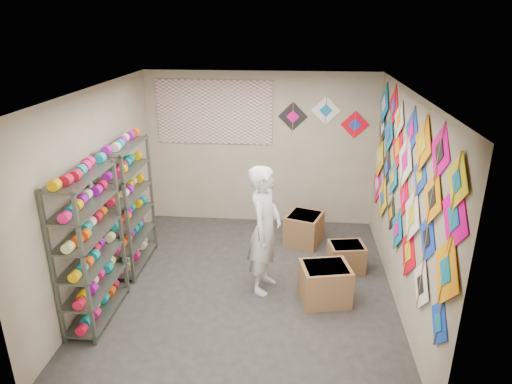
# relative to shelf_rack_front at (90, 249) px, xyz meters

# --- Properties ---
(ground) EXTENTS (4.50, 4.50, 0.00)m
(ground) POSITION_rel_shelf_rack_front_xyz_m (1.78, 0.85, -0.95)
(ground) COLOR #2A2724
(room_walls) EXTENTS (4.50, 4.50, 4.50)m
(room_walls) POSITION_rel_shelf_rack_front_xyz_m (1.78, 0.85, 0.69)
(room_walls) COLOR tan
(room_walls) RESTS_ON ground
(shelf_rack_front) EXTENTS (0.40, 1.10, 1.90)m
(shelf_rack_front) POSITION_rel_shelf_rack_front_xyz_m (0.00, 0.00, 0.00)
(shelf_rack_front) COLOR #4C5147
(shelf_rack_front) RESTS_ON ground
(shelf_rack_back) EXTENTS (0.40, 1.10, 1.90)m
(shelf_rack_back) POSITION_rel_shelf_rack_front_xyz_m (0.00, 1.30, 0.00)
(shelf_rack_back) COLOR #4C5147
(shelf_rack_back) RESTS_ON ground
(string_spools) EXTENTS (0.12, 2.36, 0.12)m
(string_spools) POSITION_rel_shelf_rack_front_xyz_m (-0.00, 0.65, 0.10)
(string_spools) COLOR #F1176C
(string_spools) RESTS_ON ground
(kite_wall_display) EXTENTS (0.06, 4.37, 2.07)m
(kite_wall_display) POSITION_rel_shelf_rack_front_xyz_m (3.76, 0.92, 0.69)
(kite_wall_display) COLOR #183DB4
(kite_wall_display) RESTS_ON room_walls
(back_wall_kites) EXTENTS (1.54, 0.02, 0.73)m
(back_wall_kites) POSITION_rel_shelf_rack_front_xyz_m (2.85, 3.09, 1.00)
(back_wall_kites) COLOR black
(back_wall_kites) RESTS_ON room_walls
(poster) EXTENTS (2.00, 0.01, 1.10)m
(poster) POSITION_rel_shelf_rack_front_xyz_m (0.98, 3.08, 1.05)
(poster) COLOR #6D53B5
(poster) RESTS_ON room_walls
(shopkeeper) EXTENTS (0.85, 0.73, 1.78)m
(shopkeeper) POSITION_rel_shelf_rack_front_xyz_m (2.03, 0.83, -0.06)
(shopkeeper) COLOR silver
(shopkeeper) RESTS_ON ground
(carton_a) EXTENTS (0.71, 0.63, 0.52)m
(carton_a) POSITION_rel_shelf_rack_front_xyz_m (2.84, 0.60, -0.69)
(carton_a) COLOR brown
(carton_a) RESTS_ON ground
(carton_b) EXTENTS (0.56, 0.49, 0.41)m
(carton_b) POSITION_rel_shelf_rack_front_xyz_m (3.20, 1.43, -0.74)
(carton_b) COLOR brown
(carton_b) RESTS_ON ground
(carton_c) EXTENTS (0.69, 0.72, 0.51)m
(carton_c) POSITION_rel_shelf_rack_front_xyz_m (2.58, 2.24, -0.70)
(carton_c) COLOR brown
(carton_c) RESTS_ON ground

